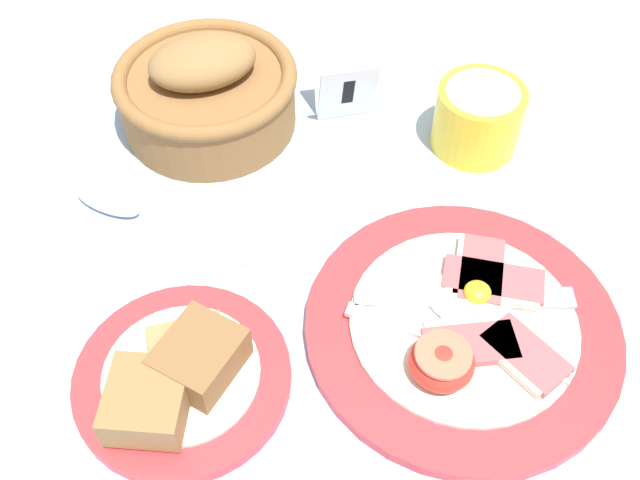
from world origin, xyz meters
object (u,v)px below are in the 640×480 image
teaspoon_by_saucer (132,212)px  bread_basket (207,91)px  number_card (345,86)px  breakfast_plate (464,326)px  bread_plate (181,375)px  sugar_cup (478,117)px

teaspoon_by_saucer → bread_basket: bearing=-89.6°
teaspoon_by_saucer → number_card: bearing=-118.6°
breakfast_plate → teaspoon_by_saucer: 0.33m
breakfast_plate → bread_basket: size_ratio=1.42×
breakfast_plate → bread_plate: 0.23m
bread_plate → bread_basket: size_ratio=0.93×
bread_plate → sugar_cup: (0.28, 0.27, 0.02)m
breakfast_plate → number_card: (-0.08, 0.28, 0.03)m
teaspoon_by_saucer → breakfast_plate: bearing=-177.6°
bread_plate → sugar_cup: sugar_cup is taller
breakfast_plate → sugar_cup: size_ratio=3.01×
sugar_cup → teaspoon_by_saucer: (-0.34, -0.08, -0.03)m
bread_plate → bread_basket: 0.31m
number_card → teaspoon_by_saucer: size_ratio=0.41×
breakfast_plate → bread_plate: (-0.23, -0.04, 0.01)m
bread_basket → breakfast_plate: bearing=-50.8°
bread_basket → number_card: bearing=2.8°
breakfast_plate → bread_plate: size_ratio=1.52×
breakfast_plate → sugar_cup: bearing=77.9°
bread_plate → bread_basket: (0.01, 0.31, 0.03)m
bread_plate → sugar_cup: bearing=43.7°
sugar_cup → bread_basket: bearing=170.8°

